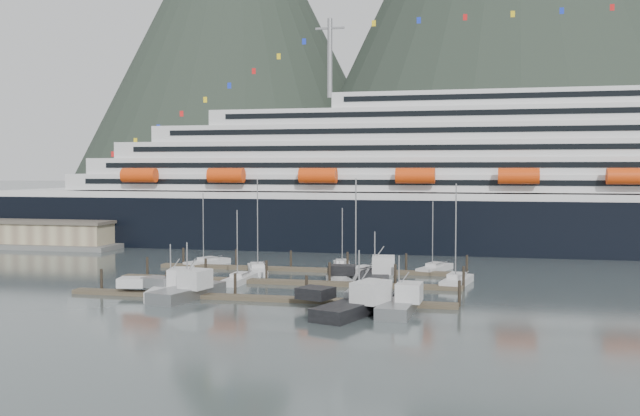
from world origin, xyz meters
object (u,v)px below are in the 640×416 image
at_px(sailboat_b, 257,270).
at_px(trawler_d, 398,304).
at_px(sailboat_c, 240,280).
at_px(cruise_ship, 532,188).
at_px(trawler_e, 374,276).
at_px(warehouse, 25,234).
at_px(sailboat_h, 457,282).
at_px(trawler_c, 358,304).
at_px(trawler_b, 186,290).
at_px(sailboat_g, 435,269).
at_px(trawler_a, 170,288).
at_px(sailboat_e, 207,263).
at_px(sailboat_f, 342,266).
at_px(sailboat_d, 361,275).

xyz_separation_m(sailboat_b, trawler_d, (24.49, -25.87, 0.46)).
xyz_separation_m(sailboat_c, trawler_d, (23.87, -15.92, 0.49)).
distance_m(cruise_ship, trawler_e, 54.75).
distance_m(warehouse, sailboat_h, 96.52).
xyz_separation_m(cruise_ship, sailboat_h, (-12.03, -47.77, -11.60)).
distance_m(sailboat_c, trawler_c, 26.30).
bearing_deg(trawler_b, sailboat_g, -29.50).
relative_size(sailboat_b, trawler_a, 1.11).
bearing_deg(sailboat_c, cruise_ship, -36.71).
bearing_deg(sailboat_b, trawler_e, -128.62).
bearing_deg(trawler_e, trawler_b, 122.81).
bearing_deg(sailboat_h, sailboat_e, 83.69).
height_order(sailboat_e, trawler_e, sailboat_e).
height_order(warehouse, trawler_e, trawler_e).
height_order(sailboat_f, trawler_d, sailboat_f).
bearing_deg(sailboat_d, warehouse, 94.49).
bearing_deg(sailboat_c, warehouse, 58.51).
bearing_deg(sailboat_c, trawler_c, -130.03).
relative_size(trawler_c, trawler_e, 1.22).
distance_m(sailboat_c, trawler_d, 28.70).
distance_m(sailboat_c, sailboat_h, 29.75).
height_order(sailboat_c, trawler_d, sailboat_c).
bearing_deg(sailboat_g, sailboat_c, 143.67).
bearing_deg(sailboat_h, trawler_d, 175.18).
bearing_deg(trawler_e, sailboat_f, 20.97).
xyz_separation_m(cruise_ship, trawler_e, (-23.34, -48.27, -11.07)).
xyz_separation_m(cruise_ship, sailboat_e, (-52.75, -35.72, -11.64)).
bearing_deg(sailboat_d, sailboat_e, 98.76).
relative_size(sailboat_h, trawler_a, 1.08).
bearing_deg(trawler_a, sailboat_b, -23.71).
height_order(sailboat_g, sailboat_h, sailboat_h).
bearing_deg(sailboat_f, sailboat_e, 77.39).
distance_m(warehouse, sailboat_d, 82.61).
bearing_deg(trawler_d, sailboat_c, 58.28).
height_order(sailboat_b, sailboat_h, sailboat_b).
xyz_separation_m(warehouse, sailboat_h, (90.00, -34.83, -1.81)).
height_order(cruise_ship, trawler_c, cruise_ship).
height_order(sailboat_b, trawler_a, sailboat_b).
xyz_separation_m(warehouse, trawler_d, (84.49, -55.41, -1.37)).
distance_m(cruise_ship, trawler_a, 79.84).
height_order(warehouse, trawler_d, trawler_d).
bearing_deg(trawler_e, sailboat_b, 65.29).
height_order(sailboat_g, trawler_c, sailboat_g).
relative_size(cruise_ship, trawler_c, 13.79).
distance_m(sailboat_c, sailboat_f, 20.40).
bearing_deg(trawler_a, sailboat_h, -76.57).
relative_size(sailboat_b, trawler_b, 1.21).
bearing_deg(trawler_e, sailboat_d, 26.26).
relative_size(warehouse, sailboat_d, 3.08).
distance_m(cruise_ship, sailboat_h, 50.61).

